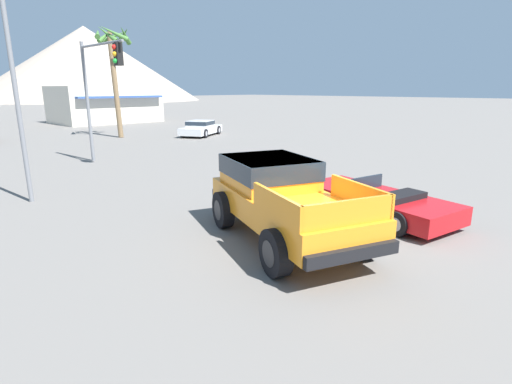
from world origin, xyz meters
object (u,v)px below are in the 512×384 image
at_px(red_convertible_car, 377,201).
at_px(palm_tree_leaning, 113,54).
at_px(parked_car_white, 201,128).
at_px(street_lamp_post, 10,50).
at_px(orange_pickup_truck, 280,194).
at_px(traffic_light_main, 99,78).

distance_m(red_convertible_car, palm_tree_leaning, 23.72).
distance_m(parked_car_white, street_lamp_post, 19.06).
bearing_deg(parked_car_white, orange_pickup_truck, -61.65).
xyz_separation_m(traffic_light_main, palm_tree_leaning, (5.77, 9.76, 1.89)).
xyz_separation_m(parked_car_white, traffic_light_main, (-10.61, -6.33, 3.36)).
relative_size(red_convertible_car, traffic_light_main, 0.85).
distance_m(red_convertible_car, traffic_light_main, 13.55).
relative_size(traffic_light_main, palm_tree_leaning, 0.73).
bearing_deg(parked_car_white, palm_tree_leaning, -153.80).
distance_m(traffic_light_main, street_lamp_post, 6.41).
bearing_deg(orange_pickup_truck, red_convertible_car, 6.35).
bearing_deg(orange_pickup_truck, palm_tree_leaning, 93.93).
bearing_deg(orange_pickup_truck, street_lamp_post, 134.84).
xyz_separation_m(orange_pickup_truck, red_convertible_car, (3.16, -0.90, -0.65)).
relative_size(orange_pickup_truck, traffic_light_main, 0.99).
relative_size(orange_pickup_truck, parked_car_white, 1.20).
distance_m(street_lamp_post, palm_tree_leaning, 17.60).
height_order(red_convertible_car, parked_car_white, parked_car_white).
height_order(street_lamp_post, palm_tree_leaning, palm_tree_leaning).
height_order(orange_pickup_truck, palm_tree_leaning, palm_tree_leaning).
xyz_separation_m(traffic_light_main, street_lamp_post, (-4.66, -4.36, 0.64)).
bearing_deg(street_lamp_post, parked_car_white, 34.99).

